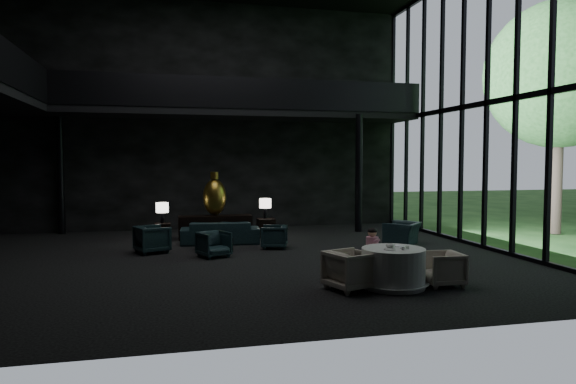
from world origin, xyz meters
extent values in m
cube|color=black|center=(0.00, 0.00, 0.00)|extent=(14.00, 12.00, 0.02)
cube|color=black|center=(0.00, 6.00, 4.00)|extent=(14.00, 0.04, 8.00)
cube|color=black|center=(0.00, -6.00, 4.00)|extent=(14.00, 0.04, 8.00)
cube|color=black|center=(1.00, 5.00, 4.00)|extent=(12.00, 2.00, 0.25)
cube|color=black|center=(-5.00, 0.00, 4.60)|extent=(0.06, 12.00, 1.00)
cube|color=black|center=(1.00, 4.00, 4.60)|extent=(12.00, 0.06, 1.00)
cylinder|color=black|center=(-5.00, 5.70, 2.00)|extent=(0.24, 0.24, 4.00)
cylinder|color=black|center=(4.80, 4.00, 2.00)|extent=(0.24, 0.24, 4.00)
cylinder|color=#382D23|center=(11.00, 2.00, 2.45)|extent=(0.36, 0.36, 4.90)
sphere|color=#2B5E21|center=(11.00, 2.00, 5.25)|extent=(4.80, 4.80, 4.80)
cube|color=black|center=(-0.13, 3.48, 0.36)|extent=(2.26, 0.51, 0.72)
ellipsoid|color=#B79641|center=(-0.13, 3.65, 1.28)|extent=(0.73, 0.73, 1.13)
cylinder|color=#B79641|center=(-0.13, 3.65, 1.96)|extent=(0.25, 0.25, 0.23)
cube|color=black|center=(-1.73, 3.47, 0.26)|extent=(0.48, 0.48, 0.53)
cylinder|color=black|center=(-1.73, 3.48, 0.69)|extent=(0.11, 0.11, 0.33)
cylinder|color=white|center=(-1.73, 3.48, 1.01)|extent=(0.37, 0.37, 0.30)
cube|color=black|center=(1.47, 3.46, 0.29)|extent=(0.53, 0.53, 0.59)
cylinder|color=black|center=(1.47, 3.57, 0.75)|extent=(0.11, 0.11, 0.33)
cylinder|color=white|center=(1.47, 3.57, 1.07)|extent=(0.38, 0.38, 0.30)
imported|color=black|center=(-0.08, 2.48, 0.48)|extent=(2.52, 0.93, 0.96)
imported|color=black|center=(-1.98, 1.36, 0.41)|extent=(0.99, 1.01, 0.82)
imported|color=black|center=(1.29, 1.32, 0.32)|extent=(0.73, 0.76, 0.64)
imported|color=black|center=(-0.45, 0.40, 0.33)|extent=(0.82, 0.80, 0.65)
imported|color=black|center=(5.02, 1.08, 0.40)|extent=(1.08, 1.08, 0.81)
cube|color=black|center=(-0.37, 1.37, 0.19)|extent=(0.95, 0.95, 0.38)
cylinder|color=white|center=(2.62, -3.49, 0.38)|extent=(1.21, 1.21, 0.75)
cone|color=white|center=(2.62, -3.49, 0.05)|extent=(1.37, 1.37, 0.10)
imported|color=beige|center=(2.53, -2.65, 0.31)|extent=(0.77, 0.75, 0.61)
imported|color=#AAA59F|center=(3.59, -3.60, 0.34)|extent=(0.66, 0.70, 0.68)
imported|color=#A9A295|center=(1.75, -3.49, 0.43)|extent=(1.01, 1.04, 0.86)
cylinder|color=#D594B8|center=(2.61, -2.48, 0.64)|extent=(0.26, 0.26, 0.37)
sphere|color=#D8A884|center=(2.61, -2.48, 0.92)|extent=(0.19, 0.19, 0.19)
ellipsoid|color=black|center=(2.61, -2.48, 0.95)|extent=(0.20, 0.20, 0.13)
cylinder|color=white|center=(2.48, -3.63, 0.76)|extent=(0.29, 0.29, 0.01)
cylinder|color=white|center=(2.82, -3.32, 0.76)|extent=(0.22, 0.22, 0.01)
cylinder|color=white|center=(2.80, -3.57, 0.76)|extent=(0.20, 0.20, 0.01)
cylinder|color=white|center=(2.85, -3.60, 0.79)|extent=(0.08, 0.08, 0.05)
ellipsoid|color=white|center=(2.58, -3.42, 0.79)|extent=(0.17, 0.17, 0.09)
cylinder|color=#99999E|center=(2.72, -3.70, 0.78)|extent=(0.06, 0.06, 0.06)
camera|label=1|loc=(-1.57, -12.48, 2.42)|focal=32.00mm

